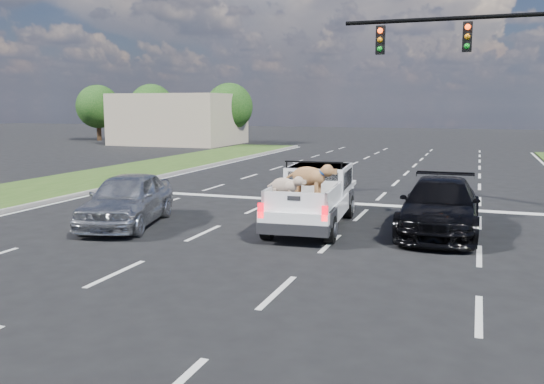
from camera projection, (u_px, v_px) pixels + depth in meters
The scene contains 10 objects.
ground at pixel (192, 283), 11.17m from camera, with size 160.00×160.00×0.00m, color black.
road_markings at pixel (294, 220), 17.28m from camera, with size 17.75×60.00×0.01m.
curb_left at pixel (38, 203), 19.76m from camera, with size 0.15×60.00×0.14m, color gray.
building_left at pixel (179, 119), 51.02m from camera, with size 10.00×8.00×4.40m, color tan.
tree_far_a at pixel (98, 107), 56.05m from camera, with size 4.20×4.20×5.40m.
tree_far_b at pixel (152, 107), 54.05m from camera, with size 4.20×4.20×5.40m.
tree_far_c at pixel (229, 107), 51.39m from camera, with size 4.20×4.20×5.40m.
pickup_truck at pixel (313, 196), 16.26m from camera, with size 2.19×5.07×1.85m.
silver_sedan at pixel (127, 199), 16.44m from camera, with size 1.79×4.44×1.51m, color #B5B7BC.
black_coupe at pixel (440, 206), 15.45m from camera, with size 2.03×5.00×1.45m, color black.
Camera 1 is at (5.09, -9.63, 3.41)m, focal length 38.00 mm.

